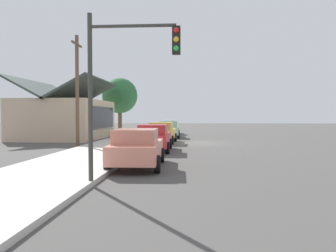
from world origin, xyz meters
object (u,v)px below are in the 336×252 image
Objects in this scene: car_ivory at (170,127)px; traffic_light_main at (125,70)px; car_coral at (137,148)px; car_cherry at (154,138)px; car_seafoam at (169,129)px; fire_hydrant_red at (137,139)px; car_mustard at (162,132)px; shade_tree at (120,96)px; utility_pole_wooden at (77,89)px.

traffic_light_main is at bearing 179.31° from car_ivory.
car_cherry is (5.98, -0.02, -0.00)m from car_coral.
car_cherry and car_seafoam have the same top height.
car_cherry is 0.85× the size of traffic_light_main.
car_ivory is 6.70× the size of fire_hydrant_red.
car_coral is at bearing 3.46° from traffic_light_main.
car_cherry is 6.19× the size of fire_hydrant_red.
car_mustard is 6.45× the size of fire_hydrant_red.
car_coral is 24.50m from shade_tree.
utility_pole_wooden reaches higher than shade_tree.
fire_hydrant_red is at bearing 7.88° from car_coral.
shade_tree is 0.85× the size of utility_pole_wooden.
car_seafoam is at bearing -1.93° from car_coral.
traffic_light_main is at bearing -179.21° from car_cherry.
car_coral and car_seafoam have the same top height.
utility_pole_wooden is at bearing 66.03° from car_cherry.
car_coral is 8.81m from fire_hydrant_red.
car_coral is 1.03× the size of car_cherry.
car_mustard is 3.39m from fire_hydrant_red.
car_cherry is at bearing 1.19° from traffic_light_main.
car_cherry is at bearing -113.57° from utility_pole_wooden.
utility_pole_wooden is (11.92, 5.66, 0.44)m from traffic_light_main.
car_cherry reaches higher than fire_hydrant_red.
car_ivory is at bearing 0.04° from car_cherry.
shade_tree reaches higher than car_mustard.
car_ivory is at bearing -90.62° from shade_tree.
fire_hydrant_red is at bearing 7.72° from traffic_light_main.
car_coral is at bearing -177.74° from car_mustard.
car_coral is 10.45m from utility_pole_wooden.
shade_tree reaches higher than car_seafoam.
car_coral is 0.95× the size of car_seafoam.
car_cherry is 0.69× the size of shade_tree.
car_seafoam is at bearing 1.08° from car_mustard.
car_ivory is 0.91× the size of traffic_light_main.
car_seafoam and car_ivory have the same top height.
car_mustard is at bearing 176.37° from car_seafoam.
shade_tree is at bearing 43.78° from car_seafoam.
shade_tree reaches higher than car_coral.
utility_pole_wooden is at bearing -178.51° from shade_tree.
traffic_light_main is at bearing -172.28° from fire_hydrant_red.
car_seafoam is (17.84, -0.11, 0.00)m from car_coral.
car_mustard is 11.74m from car_ivory.
traffic_light_main is (-3.56, -0.21, 2.68)m from car_coral.
car_mustard is 6.11m from car_seafoam.
fire_hydrant_red is at bearing -163.51° from shade_tree.
car_ivory is (11.74, 0.11, -0.00)m from car_mustard.
car_seafoam is (6.10, -0.12, 0.00)m from car_mustard.
car_cherry is at bearing -151.65° from fire_hydrant_red.
utility_pole_wooden is at bearing 94.65° from fire_hydrant_red.
car_cherry is 18.84m from shade_tree.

